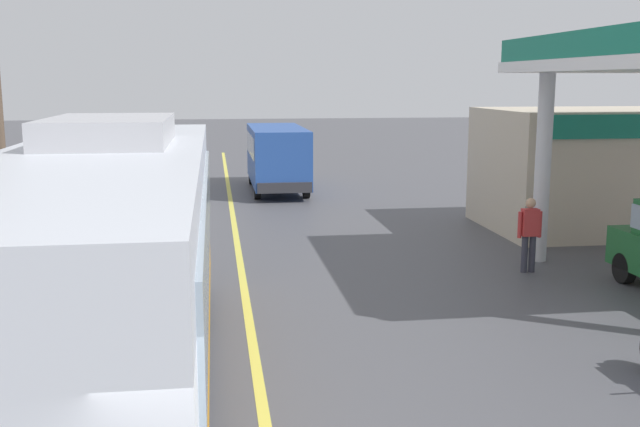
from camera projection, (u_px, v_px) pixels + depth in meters
The scene contains 5 objects.
ground at pixel (232, 210), 24.39m from camera, with size 120.00×120.00×0.00m, color #4C4C51.
lane_divider_stripe at pixel (237, 241), 19.51m from camera, with size 0.16×50.00×0.01m, color #D8CC4C.
coach_bus_main at pixel (106, 277), 9.40m from camera, with size 2.60×11.04×3.69m.
minibus_opposing_lane at pixel (277, 153), 28.36m from camera, with size 2.04×6.13×2.44m.
pedestrian_near_pump at pixel (529, 231), 16.24m from camera, with size 0.55×0.22×1.66m.
Camera 1 is at (-0.54, -4.20, 4.16)m, focal length 41.59 mm.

